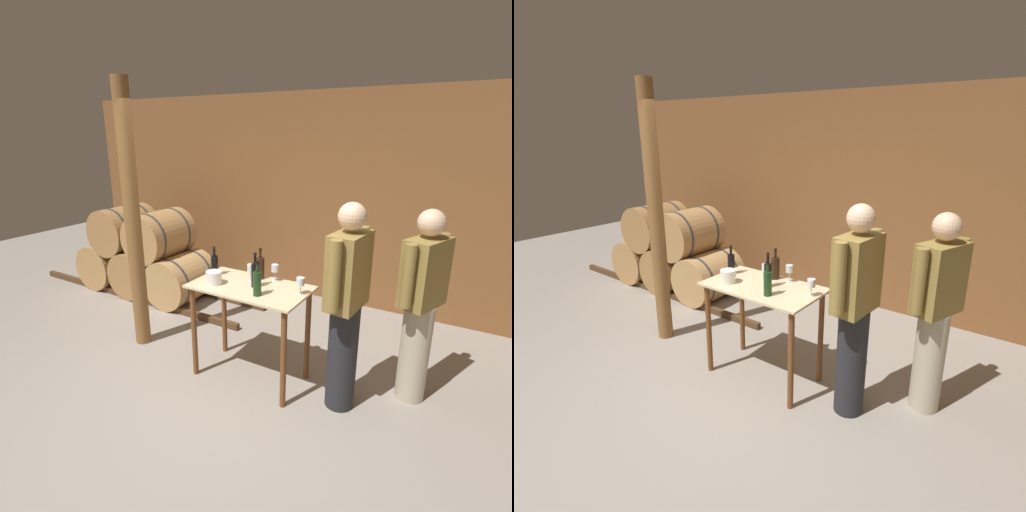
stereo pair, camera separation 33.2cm
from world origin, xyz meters
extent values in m
plane|color=gray|center=(0.00, 0.00, 0.00)|extent=(14.00, 14.00, 0.00)
cube|color=brown|center=(0.00, 2.74, 1.35)|extent=(8.40, 0.05, 2.70)
cube|color=#4C331E|center=(-2.33, 1.30, 0.04)|extent=(3.58, 0.06, 0.08)
cube|color=#4C331E|center=(-2.33, 1.92, 0.04)|extent=(3.58, 0.06, 0.08)
cylinder|color=#AD7F4C|center=(-3.01, 1.61, 0.33)|extent=(0.65, 0.77, 0.65)
cylinder|color=#38383D|center=(-3.01, 1.38, 0.33)|extent=(0.67, 0.03, 0.67)
cylinder|color=#38383D|center=(-3.01, 1.85, 0.33)|extent=(0.67, 0.03, 0.67)
cylinder|color=#9E7242|center=(-2.33, 1.61, 0.33)|extent=(0.65, 0.77, 0.65)
cylinder|color=#38383D|center=(-2.33, 1.38, 0.33)|extent=(0.67, 0.03, 0.67)
cylinder|color=#38383D|center=(-2.33, 1.85, 0.33)|extent=(0.67, 0.03, 0.67)
cylinder|color=tan|center=(-1.65, 1.61, 0.33)|extent=(0.65, 0.77, 0.65)
cylinder|color=#38383D|center=(-1.65, 1.38, 0.33)|extent=(0.67, 0.03, 0.67)
cylinder|color=#38383D|center=(-1.65, 1.85, 0.33)|extent=(0.67, 0.03, 0.67)
cylinder|color=#9E7242|center=(-2.67, 1.61, 0.88)|extent=(0.65, 0.77, 0.65)
cylinder|color=#38383D|center=(-2.67, 1.38, 0.88)|extent=(0.67, 0.03, 0.67)
cylinder|color=#38383D|center=(-2.67, 1.85, 0.88)|extent=(0.67, 0.03, 0.67)
cylinder|color=#AD7F4C|center=(-1.99, 1.61, 0.88)|extent=(0.65, 0.77, 0.65)
cylinder|color=#38383D|center=(-1.99, 1.38, 0.88)|extent=(0.67, 0.03, 0.67)
cylinder|color=#38383D|center=(-1.99, 1.85, 0.88)|extent=(0.67, 0.03, 0.67)
cube|color=beige|center=(0.04, 0.62, 0.90)|extent=(1.05, 0.60, 0.02)
cylinder|color=brown|center=(-0.42, 0.38, 0.45)|extent=(0.05, 0.05, 0.89)
cylinder|color=brown|center=(0.51, 0.38, 0.45)|extent=(0.05, 0.05, 0.89)
cylinder|color=brown|center=(-0.42, 0.86, 0.45)|extent=(0.05, 0.05, 0.89)
cylinder|color=brown|center=(0.51, 0.86, 0.45)|extent=(0.05, 0.05, 0.89)
cylinder|color=brown|center=(-1.31, 0.57, 1.35)|extent=(0.16, 0.16, 2.70)
cylinder|color=black|center=(-0.39, 0.69, 1.01)|extent=(0.07, 0.07, 0.19)
cylinder|color=black|center=(-0.39, 0.69, 1.14)|extent=(0.02, 0.02, 0.09)
cylinder|color=black|center=(-0.39, 0.69, 1.18)|extent=(0.03, 0.03, 0.02)
cylinder|color=black|center=(0.02, 0.83, 1.01)|extent=(0.08, 0.08, 0.20)
cylinder|color=black|center=(0.02, 0.83, 1.15)|extent=(0.02, 0.02, 0.09)
cylinder|color=black|center=(0.02, 0.83, 1.19)|extent=(0.03, 0.03, 0.02)
cylinder|color=black|center=(0.09, 0.63, 1.02)|extent=(0.07, 0.07, 0.21)
cylinder|color=black|center=(0.09, 0.63, 1.17)|extent=(0.02, 0.02, 0.10)
cylinder|color=black|center=(0.09, 0.63, 1.21)|extent=(0.03, 0.03, 0.02)
cylinder|color=#193819|center=(0.20, 0.47, 1.01)|extent=(0.07, 0.07, 0.21)
cylinder|color=#193819|center=(0.20, 0.47, 1.16)|extent=(0.02, 0.02, 0.09)
cylinder|color=black|center=(0.20, 0.47, 1.19)|extent=(0.03, 0.03, 0.02)
cylinder|color=silver|center=(-0.02, 0.74, 0.91)|extent=(0.06, 0.06, 0.00)
cylinder|color=silver|center=(-0.02, 0.74, 0.96)|extent=(0.01, 0.01, 0.08)
cylinder|color=silver|center=(-0.02, 0.74, 1.03)|extent=(0.06, 0.06, 0.07)
cylinder|color=silver|center=(0.17, 0.84, 0.91)|extent=(0.06, 0.06, 0.00)
cylinder|color=silver|center=(0.17, 0.84, 0.96)|extent=(0.01, 0.01, 0.09)
cylinder|color=silver|center=(0.17, 0.84, 1.03)|extent=(0.07, 0.07, 0.07)
cylinder|color=silver|center=(0.50, 0.68, 0.91)|extent=(0.06, 0.06, 0.00)
cylinder|color=silver|center=(0.50, 0.68, 0.95)|extent=(0.01, 0.01, 0.08)
cylinder|color=silver|center=(0.50, 0.68, 1.03)|extent=(0.07, 0.07, 0.07)
cylinder|color=white|center=(-0.26, 0.50, 0.97)|extent=(0.14, 0.14, 0.12)
cylinder|color=#B7AD93|center=(1.39, 1.07, 0.44)|extent=(0.24, 0.24, 0.87)
cube|color=olive|center=(1.39, 1.07, 1.15)|extent=(0.34, 0.45, 0.56)
sphere|color=beige|center=(1.39, 1.07, 1.55)|extent=(0.21, 0.21, 0.21)
cylinder|color=olive|center=(1.48, 1.30, 1.18)|extent=(0.09, 0.09, 0.50)
cylinder|color=olive|center=(1.31, 0.83, 1.18)|extent=(0.09, 0.09, 0.50)
cylinder|color=#232328|center=(0.91, 0.65, 0.45)|extent=(0.24, 0.24, 0.90)
cube|color=olive|center=(0.91, 0.65, 1.20)|extent=(0.25, 0.42, 0.59)
sphere|color=beige|center=(0.91, 0.65, 1.62)|extent=(0.21, 0.21, 0.21)
cylinder|color=olive|center=(0.93, 0.90, 1.23)|extent=(0.09, 0.09, 0.53)
cylinder|color=olive|center=(0.88, 0.41, 1.23)|extent=(0.09, 0.09, 0.53)
camera|label=1|loc=(1.77, -2.16, 2.22)|focal=28.00mm
camera|label=2|loc=(2.05, -1.97, 2.22)|focal=28.00mm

